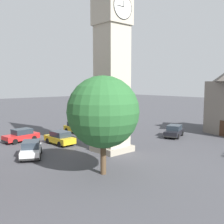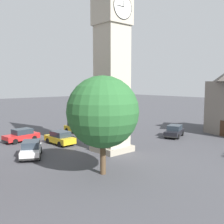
% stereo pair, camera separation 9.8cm
% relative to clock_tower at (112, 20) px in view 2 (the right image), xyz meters
% --- Properties ---
extents(ground_plane, '(200.00, 200.00, 0.00)m').
position_rel_clock_tower_xyz_m(ground_plane, '(-0.00, -0.00, -13.14)').
color(ground_plane, '#424247').
extents(clock_tower, '(4.07, 4.07, 22.42)m').
position_rel_clock_tower_xyz_m(clock_tower, '(0.00, 0.00, 0.00)').
color(clock_tower, '#A59C89').
rests_on(clock_tower, ground).
extents(car_blue_kerb, '(4.46, 3.08, 1.53)m').
position_rel_clock_tower_xyz_m(car_blue_kerb, '(-10.81, 0.01, -12.37)').
color(car_blue_kerb, black).
rests_on(car_blue_kerb, ground).
extents(car_red_corner, '(3.49, 4.43, 1.53)m').
position_rel_clock_tower_xyz_m(car_red_corner, '(7.28, -3.33, -12.37)').
color(car_red_corner, white).
rests_on(car_red_corner, ground).
extents(car_white_side, '(4.30, 2.17, 1.53)m').
position_rel_clock_tower_xyz_m(car_white_side, '(5.24, -10.44, -12.37)').
color(car_white_side, red).
rests_on(car_white_side, ground).
extents(car_black_far, '(1.86, 4.15, 1.53)m').
position_rel_clock_tower_xyz_m(car_black_far, '(-2.81, -10.77, -12.37)').
color(car_black_far, gold).
rests_on(car_black_far, ground).
extents(car_green_alley, '(1.96, 4.20, 1.53)m').
position_rel_clock_tower_xyz_m(car_green_alley, '(2.53, -6.15, -12.37)').
color(car_green_alley, gold).
rests_on(car_green_alley, ground).
extents(pedestrian, '(0.33, 0.53, 1.69)m').
position_rel_clock_tower_xyz_m(pedestrian, '(-5.79, -4.77, -12.13)').
color(pedestrian, black).
rests_on(pedestrian, ground).
extents(tree, '(5.48, 5.48, 7.57)m').
position_rel_clock_tower_xyz_m(tree, '(5.14, 4.78, -8.31)').
color(tree, brown).
rests_on(tree, ground).
extents(road_sign, '(0.60, 0.07, 2.80)m').
position_rel_clock_tower_xyz_m(road_sign, '(-7.72, -5.75, -11.23)').
color(road_sign, gray).
rests_on(road_sign, ground).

